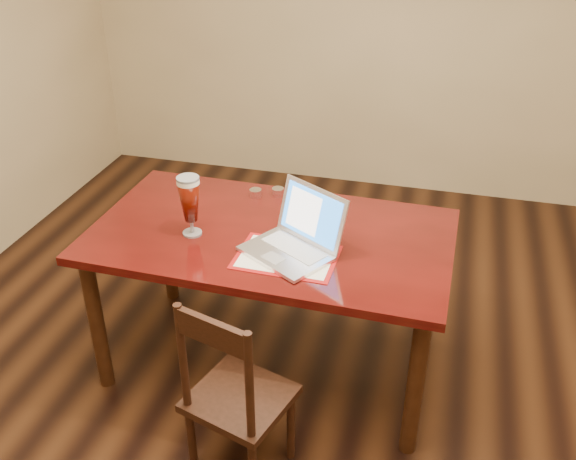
# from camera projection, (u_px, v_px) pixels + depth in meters

# --- Properties ---
(ground) EXTENTS (5.00, 5.00, 0.00)m
(ground) POSITION_uv_depth(u_px,v_px,m) (306.00, 413.00, 2.98)
(ground) COLOR black
(ground) RESTS_ON ground
(room_shell) EXTENTS (4.51, 5.01, 2.71)m
(room_shell) POSITION_uv_depth(u_px,v_px,m) (314.00, 24.00, 2.09)
(room_shell) COLOR tan
(room_shell) RESTS_ON ground
(dining_table) EXTENTS (1.65, 0.95, 1.04)m
(dining_table) POSITION_uv_depth(u_px,v_px,m) (270.00, 248.00, 2.94)
(dining_table) COLOR #4C0C0A
(dining_table) RESTS_ON ground
(dining_chair) EXTENTS (0.45, 0.44, 0.87)m
(dining_chair) POSITION_uv_depth(u_px,v_px,m) (235.00, 398.00, 2.50)
(dining_chair) COLOR black
(dining_chair) RESTS_ON ground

